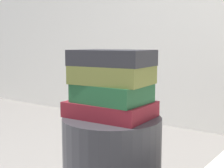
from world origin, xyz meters
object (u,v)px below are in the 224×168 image
book_olive (112,75)px  book_forest (112,93)px  book_charcoal (112,58)px  book_maroon (110,109)px

book_olive → book_forest: bearing=-3.8°
book_forest → book_olive: 0.06m
book_forest → book_olive: bearing=-179.4°
book_forest → book_charcoal: book_charcoal is taller
book_maroon → book_forest: 0.06m
book_maroon → book_charcoal: size_ratio=1.07×
book_forest → book_olive: (-0.00, -0.00, 0.06)m
book_olive → book_charcoal: book_charcoal is taller
book_maroon → book_forest: book_forest is taller
book_maroon → book_charcoal: (0.01, -0.00, 0.18)m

